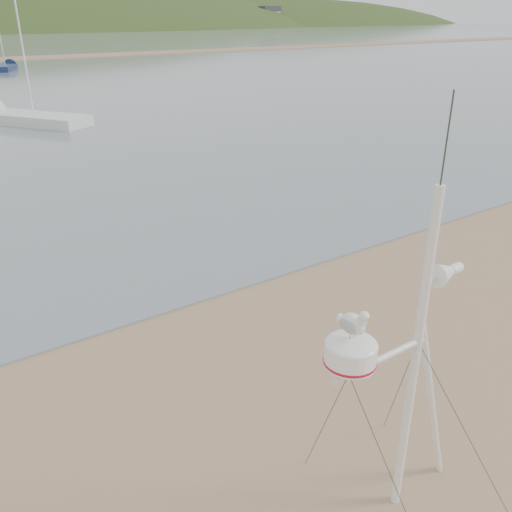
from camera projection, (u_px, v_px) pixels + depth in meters
mast_rig at (406, 430)px, 5.64m from camera, size 2.00×2.13×4.51m
sailboat_blue_far at (9, 67)px, 53.34m from camera, size 3.55×5.63×5.59m
sailboat_white_near at (2, 116)px, 27.52m from camera, size 5.62×7.43×7.54m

